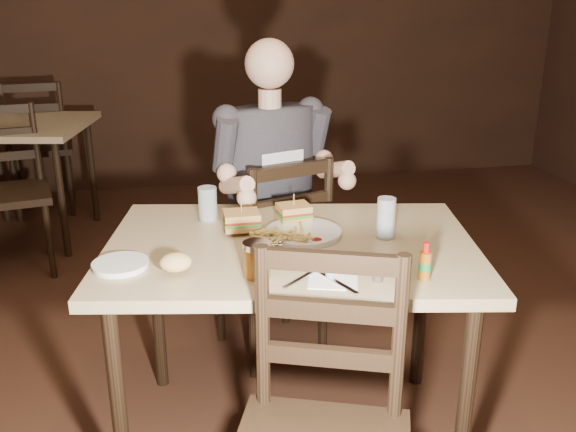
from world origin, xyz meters
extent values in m
plane|color=#341E13|center=(0.00, 3.50, 1.40)|extent=(6.00, 0.00, 6.00)
cube|color=tan|center=(0.01, 0.20, 0.75)|extent=(1.37, 1.04, 0.04)
cylinder|color=black|center=(-0.58, -0.02, 0.36)|extent=(0.05, 0.05, 0.73)
cylinder|color=black|center=(-0.45, 0.63, 0.36)|extent=(0.05, 0.05, 0.73)
cylinder|color=black|center=(0.47, -0.22, 0.36)|extent=(0.05, 0.05, 0.73)
cylinder|color=black|center=(0.60, 0.43, 0.36)|extent=(0.05, 0.05, 0.73)
cube|color=tan|center=(-1.25, 2.50, 0.75)|extent=(0.94, 0.94, 0.04)
cylinder|color=black|center=(-1.50, 2.88, 0.36)|extent=(0.04, 0.04, 0.73)
cylinder|color=black|center=(-1.00, 2.12, 0.36)|extent=(0.04, 0.04, 0.73)
cylinder|color=black|center=(-0.88, 2.75, 0.36)|extent=(0.04, 0.04, 0.73)
cylinder|color=white|center=(0.07, 0.27, 0.78)|extent=(0.30, 0.30, 0.01)
ellipsoid|color=maroon|center=(0.09, 0.17, 0.79)|extent=(0.05, 0.05, 0.01)
cylinder|color=silver|center=(-0.24, 0.49, 0.83)|extent=(0.08, 0.08, 0.13)
cylinder|color=silver|center=(0.34, 0.19, 0.84)|extent=(0.07, 0.07, 0.14)
cube|color=white|center=(0.07, -0.10, 0.77)|extent=(0.18, 0.17, 0.00)
cube|color=silver|center=(0.07, -0.10, 0.78)|extent=(0.11, 0.22, 0.01)
cube|color=silver|center=(-0.02, -0.08, 0.78)|extent=(0.13, 0.11, 0.00)
cylinder|color=white|center=(-0.54, 0.12, 0.78)|extent=(0.20, 0.20, 0.01)
ellipsoid|color=tan|center=(-0.38, 0.03, 0.81)|extent=(0.11, 0.10, 0.06)
camera|label=1|loc=(-0.40, -1.74, 1.58)|focal=40.00mm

